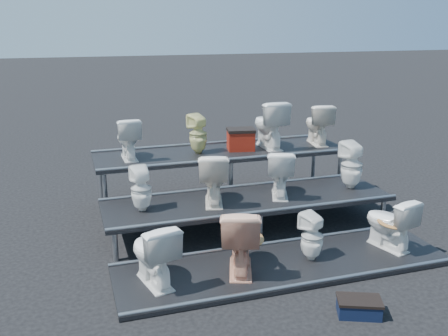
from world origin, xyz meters
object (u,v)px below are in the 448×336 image
object	(u,v)px
toilet_10	(269,124)
toilet_5	(213,178)
toilet_6	(280,173)
red_crate	(241,141)
toilet_1	(240,238)
toilet_4	(141,189)
toilet_7	(352,165)
toilet_0	(153,253)
toilet_8	(128,138)
toilet_2	(312,236)
step_stool	(359,308)
toilet_3	(389,222)
toilet_9	(198,134)
toilet_11	(318,124)

from	to	relation	value
toilet_10	toilet_5	bearing A→B (deg)	43.18
toilet_6	red_crate	size ratio (longest dim) A/B	1.63
toilet_1	toilet_6	xyz separation A→B (m)	(1.08, 1.30, 0.34)
toilet_6	toilet_4	bearing A→B (deg)	21.28
toilet_7	toilet_10	world-z (taller)	toilet_10
toilet_6	toilet_10	size ratio (longest dim) A/B	0.86
toilet_7	red_crate	world-z (taller)	toilet_7
toilet_0	toilet_8	xyz separation A→B (m)	(0.08, 2.60, 0.75)
toilet_2	step_stool	distance (m)	1.24
toilet_4	red_crate	size ratio (longest dim) A/B	1.43
step_stool	toilet_3	bearing A→B (deg)	68.11
toilet_8	step_stool	size ratio (longest dim) A/B	1.52
toilet_10	toilet_6	bearing A→B (deg)	74.57
toilet_9	toilet_10	distance (m)	1.26
toilet_4	toilet_8	world-z (taller)	toilet_8
toilet_10	red_crate	bearing A→B (deg)	-0.41
red_crate	toilet_6	bearing A→B (deg)	-72.82
toilet_3	toilet_11	size ratio (longest dim) A/B	0.99
toilet_3	toilet_11	bearing A→B (deg)	-110.57
toilet_8	toilet_0	bearing A→B (deg)	87.06
toilet_5	toilet_11	distance (m)	2.67
red_crate	toilet_4	bearing A→B (deg)	-134.90
toilet_9	toilet_4	bearing A→B (deg)	30.62
toilet_10	toilet_11	size ratio (longest dim) A/B	1.14
toilet_1	toilet_4	distance (m)	1.65
toilet_7	toilet_9	distance (m)	2.49
toilet_1	toilet_4	size ratio (longest dim) A/B	1.32
toilet_9	toilet_10	size ratio (longest dim) A/B	0.79
toilet_5	toilet_2	bearing A→B (deg)	139.83
toilet_3	step_stool	size ratio (longest dim) A/B	1.63
toilet_4	toilet_9	bearing A→B (deg)	-137.31
toilet_6	toilet_7	size ratio (longest dim) A/B	0.97
toilet_2	step_stool	size ratio (longest dim) A/B	1.42
toilet_11	toilet_3	bearing A→B (deg)	92.87
toilet_10	step_stool	distance (m)	4.02
toilet_7	toilet_11	xyz separation A→B (m)	(0.08, 1.30, 0.39)
toilet_2	toilet_1	bearing A→B (deg)	-19.01
toilet_1	toilet_7	world-z (taller)	toilet_7
toilet_3	toilet_5	distance (m)	2.44
toilet_1	toilet_3	bearing A→B (deg)	-161.17
toilet_5	red_crate	distance (m)	1.58
step_stool	toilet_10	bearing A→B (deg)	104.61
toilet_7	toilet_10	bearing A→B (deg)	-62.70
toilet_4	toilet_10	bearing A→B (deg)	-157.49
toilet_3	toilet_8	world-z (taller)	toilet_8
toilet_3	toilet_10	xyz separation A→B (m)	(-0.64, 2.60, 0.86)
toilet_5	toilet_11	size ratio (longest dim) A/B	1.04
toilet_6	toilet_9	distance (m)	1.62
step_stool	toilet_9	bearing A→B (deg)	123.32
toilet_1	toilet_5	size ratio (longest dim) A/B	1.10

